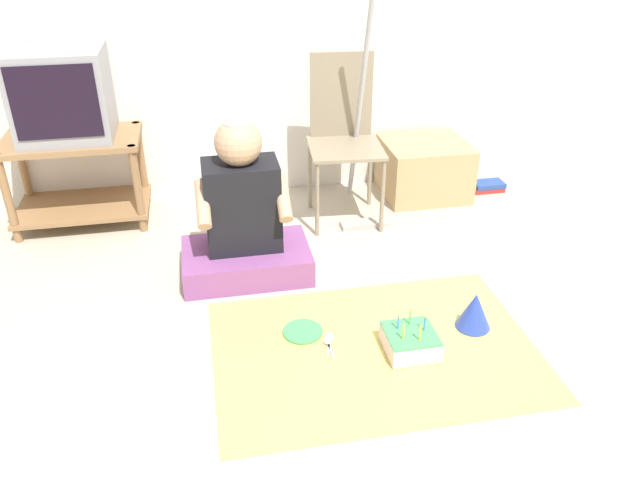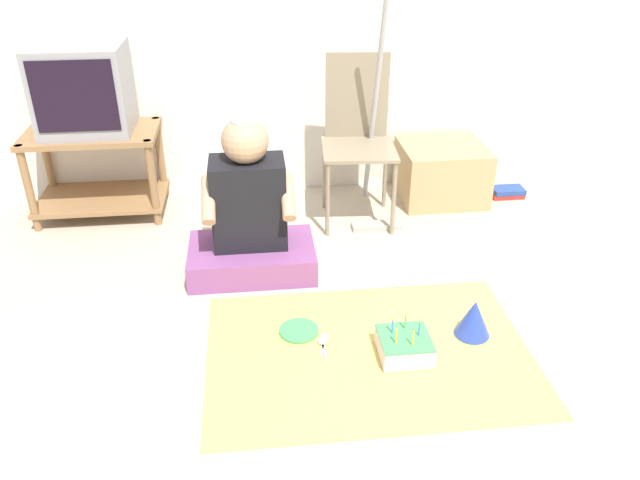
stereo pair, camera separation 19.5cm
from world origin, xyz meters
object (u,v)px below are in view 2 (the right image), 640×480
(tv, at_px, (83,89))
(birthday_cake, at_px, (404,346))
(cardboard_box_stack, at_px, (442,172))
(party_hat_blue, at_px, (474,318))
(book_pile, at_px, (507,192))
(paper_plate, at_px, (299,330))
(dust_mop, at_px, (376,155))
(person_seated, at_px, (250,217))
(folding_chair, at_px, (358,129))

(tv, xyz_separation_m, birthday_cake, (1.47, -1.53, -0.69))
(cardboard_box_stack, bearing_deg, party_hat_blue, -100.42)
(book_pile, bearing_deg, paper_plate, -138.83)
(tv, bearing_deg, party_hat_blue, -38.33)
(dust_mop, height_order, person_seated, dust_mop)
(folding_chair, bearing_deg, paper_plate, -111.16)
(dust_mop, xyz_separation_m, paper_plate, (-0.52, -1.03, -0.39))
(folding_chair, bearing_deg, party_hat_blue, -75.90)
(folding_chair, xyz_separation_m, paper_plate, (-0.43, -1.12, -0.51))
(cardboard_box_stack, distance_m, paper_plate, 1.63)
(folding_chair, relative_size, cardboard_box_stack, 1.83)
(person_seated, bearing_deg, dust_mop, 33.12)
(cardboard_box_stack, height_order, dust_mop, dust_mop)
(birthday_cake, bearing_deg, cardboard_box_stack, 68.73)
(book_pile, relative_size, paper_plate, 1.17)
(book_pile, bearing_deg, person_seated, -157.15)
(party_hat_blue, bearing_deg, folding_chair, 104.10)
(dust_mop, bearing_deg, paper_plate, -116.90)
(cardboard_box_stack, xyz_separation_m, party_hat_blue, (-0.25, -1.38, -0.08))
(dust_mop, height_order, birthday_cake, dust_mop)
(tv, bearing_deg, paper_plate, -51.34)
(cardboard_box_stack, distance_m, birthday_cake, 1.60)
(dust_mop, distance_m, birthday_cake, 1.29)
(birthday_cake, relative_size, paper_plate, 1.22)
(book_pile, bearing_deg, party_hat_blue, -116.91)
(folding_chair, bearing_deg, person_seated, -138.29)
(tv, height_order, birthday_cake, tv)
(cardboard_box_stack, bearing_deg, tv, 178.93)
(cardboard_box_stack, distance_m, party_hat_blue, 1.41)
(paper_plate, bearing_deg, cardboard_box_stack, 52.15)
(person_seated, bearing_deg, party_hat_blue, -35.66)
(tv, xyz_separation_m, book_pile, (2.48, -0.07, -0.72))
(tv, xyz_separation_m, paper_plate, (1.06, -1.32, -0.73))
(cardboard_box_stack, relative_size, person_seated, 0.59)
(cardboard_box_stack, height_order, person_seated, person_seated)
(party_hat_blue, relative_size, paper_plate, 0.97)
(cardboard_box_stack, xyz_separation_m, person_seated, (-1.19, -0.72, 0.12))
(paper_plate, bearing_deg, birthday_cake, -26.15)
(birthday_cake, bearing_deg, person_seated, 128.18)
(book_pile, height_order, paper_plate, book_pile)
(dust_mop, bearing_deg, party_hat_blue, -79.08)
(tv, relative_size, cardboard_box_stack, 0.95)
(tv, distance_m, person_seated, 1.24)
(folding_chair, xyz_separation_m, birthday_cake, (-0.02, -1.33, -0.47))
(cardboard_box_stack, height_order, birthday_cake, cardboard_box_stack)
(folding_chair, bearing_deg, dust_mop, -45.71)
(book_pile, bearing_deg, folding_chair, -172.82)
(book_pile, height_order, party_hat_blue, party_hat_blue)
(folding_chair, distance_m, dust_mop, 0.18)
(dust_mop, relative_size, person_seated, 1.54)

